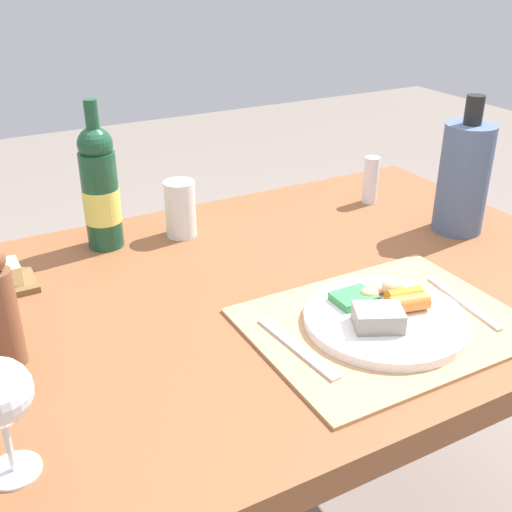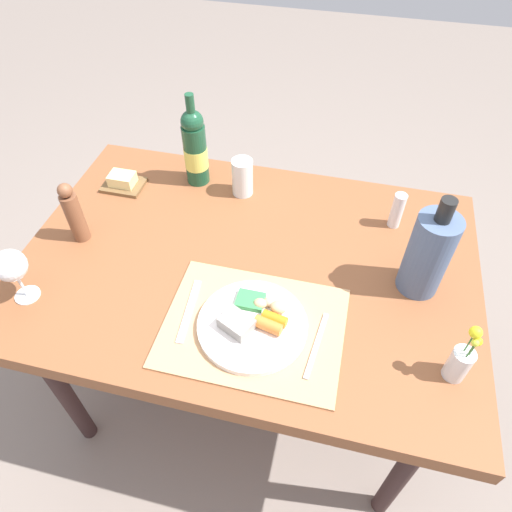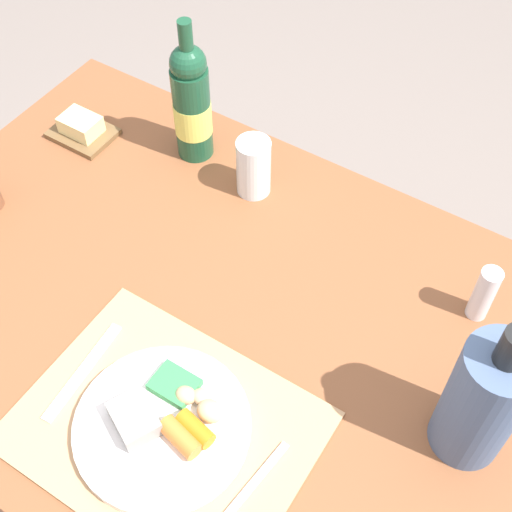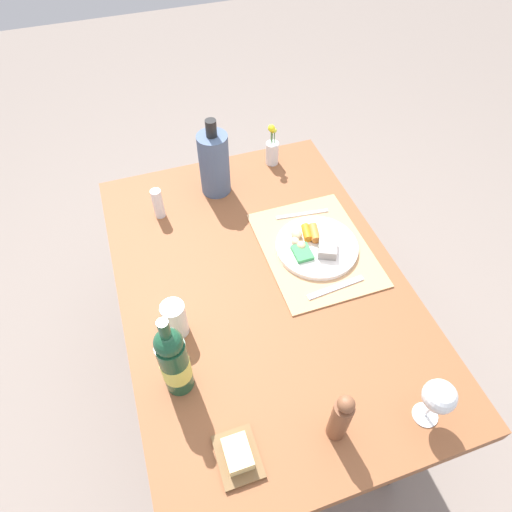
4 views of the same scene
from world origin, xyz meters
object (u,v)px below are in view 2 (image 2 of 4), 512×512
at_px(dining_table, 247,276).
at_px(salt_shaker, 397,210).
at_px(pepper_mill, 74,213).
at_px(dinner_plate, 253,323).
at_px(water_tumbler, 242,179).
at_px(fork, 189,311).
at_px(wine_glass, 11,267).
at_px(cooler_bottle, 428,254).
at_px(knife, 317,345).
at_px(flower_vase, 461,361).
at_px(wine_bottle, 195,148).
at_px(butter_dish, 123,182).

xyz_separation_m(dining_table, salt_shaker, (0.39, 0.25, 0.13)).
xyz_separation_m(dining_table, pepper_mill, (-0.49, -0.02, 0.16)).
relative_size(dinner_plate, water_tumbler, 2.21).
relative_size(fork, wine_glass, 1.20).
bearing_deg(cooler_bottle, dinner_plate, -149.26).
bearing_deg(pepper_mill, cooler_bottle, 2.58).
bearing_deg(wine_glass, salt_shaker, 28.47).
xyz_separation_m(fork, knife, (0.33, -0.02, 0.00)).
distance_m(dining_table, wine_glass, 0.62).
height_order(fork, wine_glass, wine_glass).
bearing_deg(dining_table, pepper_mill, -177.42).
bearing_deg(flower_vase, dinner_plate, 177.87).
relative_size(wine_bottle, butter_dish, 2.36).
xyz_separation_m(dining_table, fork, (-0.10, -0.21, 0.08)).
distance_m(water_tumbler, pepper_mill, 0.51).
xyz_separation_m(cooler_bottle, pepper_mill, (-0.96, -0.04, -0.03)).
distance_m(wine_glass, cooler_bottle, 1.03).
bearing_deg(butter_dish, dining_table, -25.26).
bearing_deg(flower_vase, water_tumbler, 140.72).
relative_size(dinner_plate, knife, 1.43).
height_order(wine_bottle, butter_dish, wine_bottle).
bearing_deg(wine_bottle, water_tumbler, -9.74).
bearing_deg(dinner_plate, water_tumbler, 107.49).
relative_size(butter_dish, pepper_mill, 0.66).
relative_size(flower_vase, salt_shaker, 1.53).
xyz_separation_m(water_tumbler, wine_glass, (-0.44, -0.54, 0.06)).
relative_size(dining_table, salt_shaker, 11.08).
bearing_deg(dinner_plate, flower_vase, -2.13).
bearing_deg(wine_bottle, dinner_plate, -58.95).
distance_m(knife, pepper_mill, 0.76).
bearing_deg(dinner_plate, wine_bottle, 121.05).
bearing_deg(knife, wine_bottle, 137.88).
xyz_separation_m(knife, cooler_bottle, (0.23, 0.25, 0.11)).
distance_m(dining_table, wine_bottle, 0.44).
bearing_deg(salt_shaker, fork, -137.42).
distance_m(dinner_plate, flower_vase, 0.48).
xyz_separation_m(fork, water_tumbler, (0.01, 0.49, 0.05)).
distance_m(wine_bottle, salt_shaker, 0.65).
bearing_deg(water_tumbler, butter_dish, -170.87).
xyz_separation_m(cooler_bottle, salt_shaker, (-0.07, 0.22, -0.07)).
xyz_separation_m(knife, salt_shaker, (0.16, 0.48, 0.05)).
xyz_separation_m(butter_dish, salt_shaker, (0.87, 0.02, 0.04)).
height_order(knife, wine_glass, wine_glass).
relative_size(cooler_bottle, pepper_mill, 1.52).
bearing_deg(dining_table, dinner_plate, -71.79).
distance_m(dining_table, salt_shaker, 0.48).
xyz_separation_m(knife, wine_bottle, (-0.48, 0.54, 0.12)).
height_order(knife, butter_dish, butter_dish).
height_order(butter_dish, pepper_mill, pepper_mill).
xyz_separation_m(wine_glass, salt_shaker, (0.92, 0.50, -0.06)).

